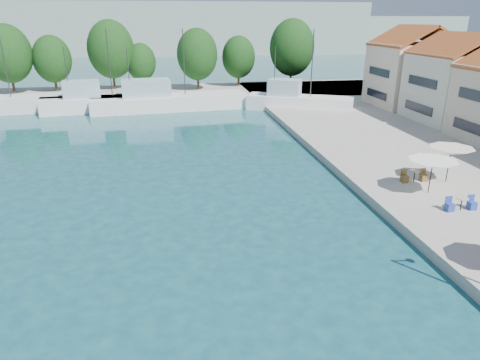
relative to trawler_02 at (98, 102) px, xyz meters
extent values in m
cube|color=#A6A196|center=(6.76, 10.22, -0.77)|extent=(90.00, 16.00, 0.60)
cube|color=#919E95|center=(-15.24, 103.22, 6.93)|extent=(180.00, 40.00, 16.00)
cube|color=#919E95|center=(54.76, 123.22, 4.93)|extent=(140.00, 40.00, 12.00)
cube|color=silver|center=(38.76, -14.78, 3.03)|extent=(8.00, 8.50, 7.00)
pyramid|color=#A44C24|center=(38.76, -14.78, 8.33)|extent=(8.40, 8.80, 1.80)
cube|color=beige|center=(38.76, -5.78, 3.28)|extent=(8.60, 8.50, 7.50)
pyramid|color=#A44C24|center=(38.76, -5.78, 8.83)|extent=(9.00, 8.80, 1.80)
cylinder|color=#2D2D2D|center=(-10.56, 1.34, 4.73)|extent=(0.12, 0.12, 8.00)
cube|color=white|center=(0.37, 0.06, -0.37)|extent=(14.82, 6.08, 2.20)
cube|color=#99B0BD|center=(-1.76, -0.30, 1.73)|extent=(4.74, 3.56, 2.00)
cylinder|color=#2D2D2D|center=(1.79, 0.30, 4.73)|extent=(0.12, 0.12, 8.00)
cylinder|color=#2D2D2D|center=(-3.18, -0.54, 3.73)|extent=(0.10, 0.10, 6.00)
cube|color=white|center=(8.98, -0.31, -0.37)|extent=(20.01, 7.07, 2.20)
cube|color=#99B0BD|center=(6.05, -0.61, 1.73)|extent=(6.25, 4.50, 2.00)
cylinder|color=#2D2D2D|center=(10.93, -0.11, 4.73)|extent=(0.12, 0.12, 8.00)
cylinder|color=#2D2D2D|center=(4.11, -0.81, 3.73)|extent=(0.10, 0.10, 6.00)
cube|color=white|center=(25.10, -3.81, -0.37)|extent=(13.37, 8.85, 2.20)
cube|color=#99B0BD|center=(23.32, -2.94, 1.73)|extent=(4.71, 4.10, 2.00)
cylinder|color=#2D2D2D|center=(26.29, -4.38, 4.73)|extent=(0.12, 0.12, 8.00)
cylinder|color=#2D2D2D|center=(22.14, -2.37, 3.73)|extent=(0.10, 0.10, 6.00)
cylinder|color=#3F2B19|center=(-13.56, 12.06, 1.70)|extent=(0.36, 0.36, 4.35)
ellipsoid|color=black|center=(-13.56, 12.06, 5.18)|extent=(6.61, 6.61, 8.26)
cylinder|color=#3F2B19|center=(-7.97, 13.41, 1.35)|extent=(0.36, 0.36, 3.63)
ellipsoid|color=black|center=(-7.97, 13.41, 4.25)|extent=(5.52, 5.52, 6.90)
cylinder|color=#3F2B19|center=(0.49, 14.35, 1.82)|extent=(0.36, 0.36, 4.59)
ellipsoid|color=black|center=(0.49, 14.35, 5.50)|extent=(6.97, 6.97, 8.72)
cylinder|color=#3F2B19|center=(4.80, 14.99, 1.05)|extent=(0.36, 0.36, 3.05)
ellipsoid|color=black|center=(4.80, 14.99, 3.49)|extent=(4.63, 4.63, 5.79)
cylinder|color=#3F2B19|center=(13.44, 11.53, 1.56)|extent=(0.36, 0.36, 4.05)
ellipsoid|color=black|center=(13.44, 11.53, 4.80)|extent=(6.16, 6.16, 7.70)
cylinder|color=#3F2B19|center=(20.26, 14.49, 1.28)|extent=(0.36, 0.36, 3.50)
ellipsoid|color=black|center=(20.26, 14.49, 4.09)|extent=(5.33, 5.33, 6.66)
cylinder|color=#3F2B19|center=(28.57, 12.68, 1.86)|extent=(0.36, 0.36, 4.65)
ellipsoid|color=black|center=(28.57, 12.68, 5.58)|extent=(7.07, 7.07, 8.84)
cylinder|color=black|center=(24.62, -33.26, 0.61)|extent=(0.06, 0.06, 2.16)
cone|color=white|center=(24.62, -33.26, 1.44)|extent=(3.01, 3.01, 0.50)
cylinder|color=black|center=(26.91, -31.66, 0.73)|extent=(0.06, 0.06, 2.39)
cone|color=beige|center=(26.91, -31.66, 1.67)|extent=(2.90, 2.90, 0.50)
cylinder|color=black|center=(24.93, -35.99, -0.10)|extent=(0.06, 0.06, 0.74)
cylinder|color=tan|center=(24.93, -35.99, 0.27)|extent=(0.70, 0.70, 0.04)
cube|color=#27429D|center=(25.63, -35.99, -0.24)|extent=(0.42, 0.42, 0.46)
cube|color=#27429D|center=(24.23, -35.99, -0.24)|extent=(0.42, 0.42, 0.46)
cylinder|color=black|center=(24.80, -31.28, -0.10)|extent=(0.06, 0.06, 0.74)
cylinder|color=tan|center=(24.80, -31.28, 0.27)|extent=(0.70, 0.70, 0.04)
cube|color=brown|center=(25.50, -31.28, -0.24)|extent=(0.42, 0.42, 0.46)
cube|color=brown|center=(24.10, -31.28, -0.24)|extent=(0.42, 0.42, 0.46)
camera|label=1|loc=(8.84, -55.92, 9.76)|focal=32.00mm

